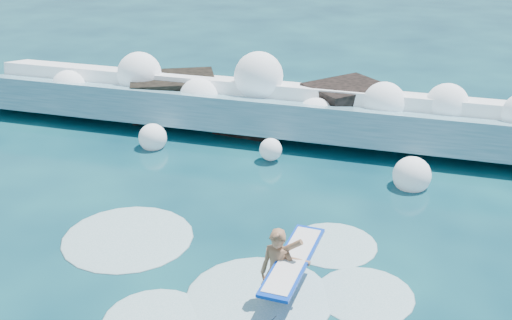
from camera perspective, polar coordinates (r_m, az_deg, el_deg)
name	(u,v)px	position (r m, az deg, el deg)	size (l,w,h in m)	color
ground	(166,237)	(14.49, -7.99, -6.77)	(200.00, 200.00, 0.00)	#07273B
breaking_wave	(285,112)	(20.03, 2.56, 4.32)	(20.12, 3.06, 1.73)	teal
rock_cluster	(249,106)	(20.84, -0.67, 4.85)	(8.82, 3.58, 1.60)	black
surfer_with_board	(281,271)	(12.02, 2.22, -9.82)	(1.00, 2.97, 1.83)	#956445
wave_spray	(281,98)	(19.72, 2.23, 5.56)	(15.20, 4.61, 2.52)	white
surf_foam	(231,276)	(13.06, -2.27, -10.30)	(8.95, 5.41, 0.15)	silver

